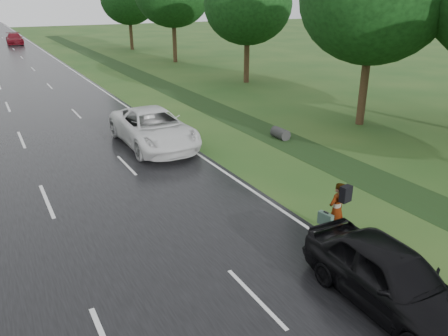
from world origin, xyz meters
TOP-DOWN VIEW (x-y plane):
  - edge_stripe_east at (6.75, 45.00)m, footprint 0.12×180.00m
  - drainage_ditch at (11.50, 18.71)m, footprint 2.20×120.00m
  - tree_east_c at (18.20, 24.00)m, footprint 7.00×7.00m
  - pedestrian at (7.18, 1.33)m, footprint 0.84×0.66m
  - white_pickup at (5.50, 11.96)m, footprint 2.89×6.19m
  - dark_sedan at (6.00, -1.67)m, footprint 1.99×4.60m
  - far_car_red at (4.36, 66.78)m, footprint 2.42×5.58m

SIDE VIEW (x-z plane):
  - drainage_ditch at x=11.50m, z-range -0.24..0.32m
  - edge_stripe_east at x=6.75m, z-range 0.04..0.05m
  - dark_sedan at x=6.00m, z-range 0.04..1.58m
  - far_car_red at x=4.36m, z-range 0.04..1.64m
  - pedestrian at x=7.18m, z-range 0.03..1.74m
  - white_pickup at x=5.50m, z-range 0.04..1.75m
  - tree_east_c at x=18.20m, z-range 1.49..10.78m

